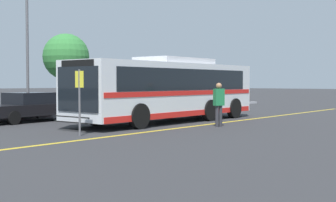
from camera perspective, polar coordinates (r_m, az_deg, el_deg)
ground_plane at (r=20.99m, az=-1.22°, el=-2.66°), size 220.00×220.00×0.00m
lane_strip_0 at (r=20.12m, az=4.86°, el=-2.87°), size 30.62×0.20×0.01m
curb_strip at (r=25.73m, az=-10.59°, el=-1.61°), size 38.62×0.36×0.15m
transit_bus at (r=21.38m, az=0.02°, el=1.53°), size 10.95×2.77×2.93m
parked_car_1 at (r=22.45m, az=-16.75°, el=-0.69°), size 4.43×2.15×1.34m
pedestrian_0 at (r=19.08m, az=6.22°, el=-0.08°), size 0.47×0.37×1.79m
bus_stop_sign at (r=16.01m, az=-10.74°, el=0.86°), size 0.07×0.40×2.24m
street_lamp at (r=25.10m, az=-16.82°, el=10.57°), size 0.54×0.54×7.47m
tree_1 at (r=31.45m, az=-12.32°, el=5.28°), size 3.02×3.02×5.00m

